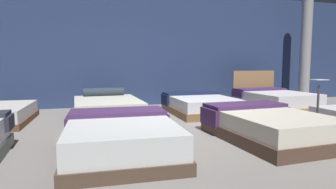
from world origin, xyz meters
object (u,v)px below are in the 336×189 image
bed_5 (107,108)px  bed_7 (274,100)px  bed_2 (269,126)px  support_pillar (305,49)px  price_sign (317,113)px  bed_6 (199,105)px  bed_1 (121,137)px

bed_5 → bed_7: bearing=-0.8°
bed_2 → support_pillar: bearing=40.2°
bed_2 → bed_5: bearing=128.1°
bed_2 → price_sign: size_ratio=2.23×
bed_6 → support_pillar: (4.19, 1.01, 1.53)m
bed_2 → bed_7: bearing=49.2°
bed_7 → bed_2: bearing=-131.1°
bed_7 → bed_5: bearing=177.9°
bed_5 → support_pillar: size_ratio=0.60×
price_sign → bed_2: bearing=-173.8°
bed_6 → bed_7: size_ratio=0.98×
bed_2 → price_sign: 1.14m
bed_6 → price_sign: bearing=-64.9°
bed_1 → bed_7: bed_7 is taller
bed_7 → support_pillar: (1.84, 0.91, 1.50)m
price_sign → support_pillar: (3.00, 3.64, 1.37)m
bed_1 → price_sign: 3.60m
bed_2 → bed_1: bearing=179.5°
bed_1 → bed_5: bearing=91.6°
bed_1 → bed_5: bed_5 is taller
bed_1 → bed_6: (2.40, 2.82, -0.02)m
bed_1 → bed_2: size_ratio=0.96×
bed_6 → price_sign: 2.89m
bed_6 → support_pillar: 4.57m
bed_1 → support_pillar: bearing=33.3°
bed_1 → bed_7: 5.58m
bed_1 → bed_7: (4.75, 2.92, 0.01)m
bed_5 → support_pillar: 6.76m
bed_2 → support_pillar: support_pillar is taller
bed_1 → price_sign: (3.59, 0.19, 0.13)m
bed_5 → bed_6: 2.33m
bed_1 → bed_5: 2.91m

